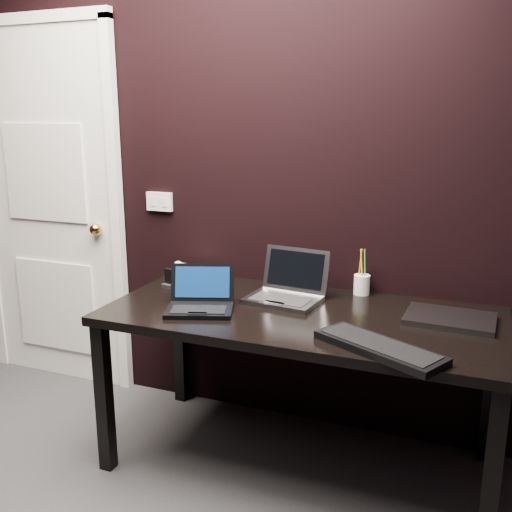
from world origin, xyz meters
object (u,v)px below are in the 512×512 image
at_px(ext_keyboard, 379,347).
at_px(closed_laptop, 450,319).
at_px(netbook, 200,302).
at_px(pen_cup, 362,284).
at_px(mobile_phone, 169,280).
at_px(door, 50,208).
at_px(desk, 301,329).
at_px(silver_laptop, 286,291).
at_px(desk_phone, 193,273).

xyz_separation_m(ext_keyboard, closed_laptop, (0.22, 0.41, -0.00)).
relative_size(netbook, pen_cup, 1.58).
bearing_deg(mobile_phone, door, 164.27).
xyz_separation_m(closed_laptop, pen_cup, (-0.41, 0.24, 0.04)).
bearing_deg(desk, mobile_phone, 171.05).
bearing_deg(ext_keyboard, closed_laptop, 61.82).
xyz_separation_m(door, desk, (1.65, -0.38, -0.38)).
bearing_deg(ext_keyboard, netbook, 168.21).
xyz_separation_m(silver_laptop, mobile_phone, (-0.60, -0.02, -0.01)).
bearing_deg(ext_keyboard, desk, 142.11).
bearing_deg(ext_keyboard, mobile_phone, 159.48).
relative_size(silver_laptop, desk_phone, 1.66).
relative_size(door, closed_laptop, 5.81).
bearing_deg(desk_phone, netbook, -58.37).
bearing_deg(pen_cup, desk, -118.83).
xyz_separation_m(silver_laptop, ext_keyboard, (0.50, -0.44, -0.03)).
relative_size(ext_keyboard, closed_laptop, 1.39).
bearing_deg(silver_laptop, pen_cup, 35.05).
distance_m(ext_keyboard, closed_laptop, 0.47).
height_order(door, desk_phone, door).
distance_m(desk, mobile_phone, 0.74).
bearing_deg(netbook, silver_laptop, 40.90).
bearing_deg(ext_keyboard, pen_cup, 106.52).
xyz_separation_m(silver_laptop, closed_laptop, (0.72, -0.02, -0.03)).
bearing_deg(silver_laptop, ext_keyboard, -41.07).
bearing_deg(door, ext_keyboard, -18.36).
relative_size(door, pen_cup, 9.63).
relative_size(desk, closed_laptop, 4.62).
xyz_separation_m(closed_laptop, desk_phone, (-1.27, 0.15, 0.03)).
relative_size(netbook, mobile_phone, 3.75).
relative_size(netbook, silver_laptop, 1.00).
relative_size(door, netbook, 6.08).
bearing_deg(door, desk_phone, -6.33).
bearing_deg(desk_phone, mobile_phone, -108.75).
bearing_deg(ext_keyboard, silver_laptop, 138.93).
distance_m(ext_keyboard, pen_cup, 0.68).
bearing_deg(closed_laptop, mobile_phone, -179.98).
xyz_separation_m(door, closed_laptop, (2.26, -0.26, -0.29)).
relative_size(silver_laptop, ext_keyboard, 0.69).
distance_m(netbook, pen_cup, 0.78).
xyz_separation_m(mobile_phone, pen_cup, (0.91, 0.24, 0.02)).
distance_m(door, closed_laptop, 2.29).
bearing_deg(desk, pen_cup, 61.17).
distance_m(door, netbook, 1.35).
bearing_deg(closed_laptop, netbook, -166.60).
relative_size(desk_phone, mobile_phone, 2.26).
xyz_separation_m(desk_phone, mobile_phone, (-0.05, -0.15, -0.00)).
height_order(desk_phone, mobile_phone, desk_phone).
bearing_deg(closed_laptop, desk_phone, 173.16).
distance_m(door, mobile_phone, 1.00).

